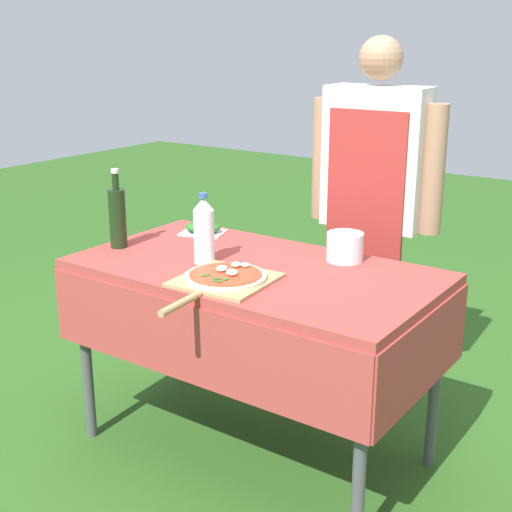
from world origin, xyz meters
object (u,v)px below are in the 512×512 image
(person_cook, at_px, (374,194))
(pizza_on_peel, at_px, (224,278))
(oil_bottle, at_px, (117,216))
(prep_table, at_px, (255,289))
(herb_container, at_px, (203,228))
(water_bottle, at_px, (204,230))
(mixing_tub, at_px, (345,247))

(person_cook, relative_size, pizza_on_peel, 2.98)
(person_cook, distance_m, oil_bottle, 1.06)
(person_cook, distance_m, pizza_on_peel, 0.91)
(prep_table, distance_m, person_cook, 0.74)
(prep_table, relative_size, oil_bottle, 4.29)
(prep_table, bearing_deg, oil_bottle, -169.38)
(pizza_on_peel, bearing_deg, herb_container, 130.97)
(water_bottle, xyz_separation_m, herb_container, (-0.26, 0.31, -0.10))
(mixing_tub, bearing_deg, herb_container, -179.17)
(mixing_tub, bearing_deg, oil_bottle, -156.22)
(person_cook, xyz_separation_m, herb_container, (-0.57, -0.45, -0.14))
(pizza_on_peel, bearing_deg, water_bottle, 140.40)
(person_cook, bearing_deg, pizza_on_peel, 80.15)
(person_cook, height_order, herb_container, person_cook)
(person_cook, bearing_deg, herb_container, 35.72)
(prep_table, distance_m, mixing_tub, 0.37)
(water_bottle, bearing_deg, herb_container, 130.05)
(herb_container, bearing_deg, oil_bottle, -112.24)
(pizza_on_peel, distance_m, water_bottle, 0.26)
(person_cook, xyz_separation_m, pizza_on_peel, (-0.11, -0.89, -0.15))
(water_bottle, distance_m, mixing_tub, 0.52)
(prep_table, xyz_separation_m, mixing_tub, (0.23, 0.25, 0.14))
(prep_table, relative_size, water_bottle, 5.10)
(pizza_on_peel, relative_size, mixing_tub, 3.82)
(person_cook, height_order, mixing_tub, person_cook)
(prep_table, bearing_deg, mixing_tub, 46.94)
(person_cook, relative_size, mixing_tub, 11.39)
(pizza_on_peel, height_order, water_bottle, water_bottle)
(prep_table, height_order, pizza_on_peel, pizza_on_peel)
(prep_table, bearing_deg, pizza_on_peel, -85.51)
(person_cook, relative_size, water_bottle, 5.96)
(oil_bottle, bearing_deg, mixing_tub, 23.78)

